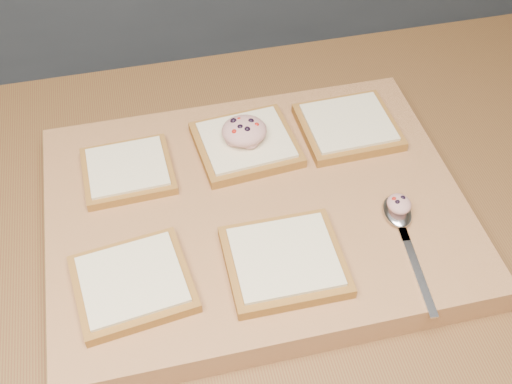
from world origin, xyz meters
TOP-DOWN VIEW (x-y plane):
  - cutting_board at (0.07, 0.03)m, footprint 0.51×0.39m
  - bread_far_left at (-0.08, 0.12)m, footprint 0.12×0.11m
  - bread_far_center at (0.08, 0.13)m, footprint 0.14×0.13m
  - bread_far_right at (0.23, 0.13)m, footprint 0.13×0.12m
  - bread_near_left at (-0.09, -0.06)m, footprint 0.14×0.13m
  - bread_near_center at (0.08, -0.07)m, footprint 0.13×0.12m
  - tuna_salad_dollop at (0.08, 0.13)m, footprint 0.06×0.06m
  - spoon at (0.24, -0.04)m, footprint 0.04×0.17m
  - spoon_salad at (0.24, -0.02)m, footprint 0.03×0.03m

SIDE VIEW (x-z plane):
  - cutting_board at x=0.07m, z-range 0.90..0.94m
  - spoon at x=0.24m, z-range 0.94..0.95m
  - bread_far_left at x=-0.08m, z-range 0.94..0.96m
  - bread_near_left at x=-0.09m, z-range 0.94..0.96m
  - bread_far_right at x=0.23m, z-range 0.94..0.96m
  - bread_far_center at x=0.08m, z-range 0.94..0.96m
  - bread_near_center at x=0.08m, z-range 0.94..0.96m
  - spoon_salad at x=0.24m, z-range 0.95..0.97m
  - tuna_salad_dollop at x=0.08m, z-range 0.96..0.99m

